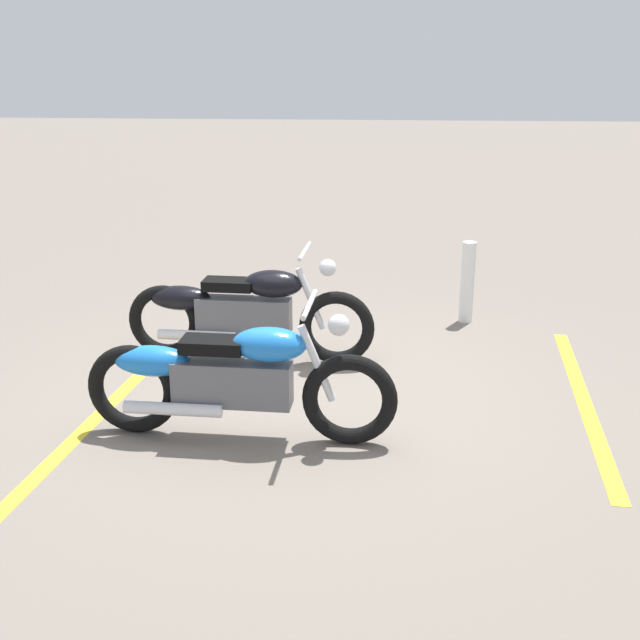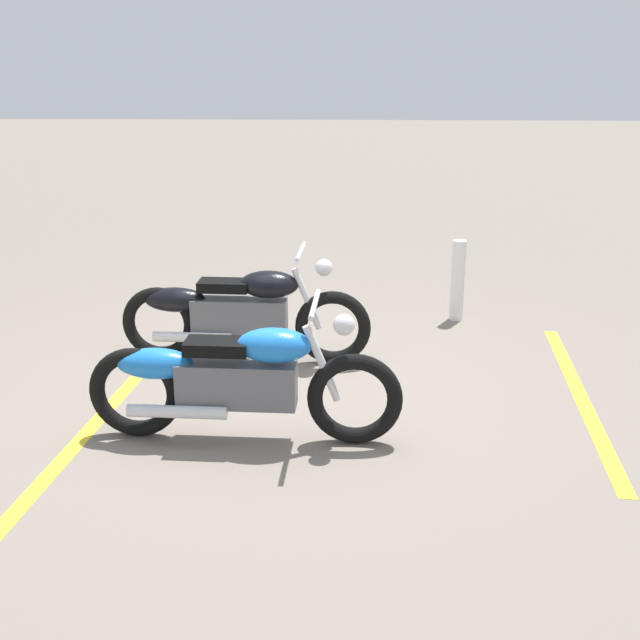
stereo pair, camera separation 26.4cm
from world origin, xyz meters
TOP-DOWN VIEW (x-y plane):
  - ground_plane at (0.00, 0.00)m, footprint 60.00×60.00m
  - motorcycle_bright_foreground at (-0.20, -0.77)m, footprint 2.23×0.62m
  - motorcycle_dark_foreground at (-0.39, 0.77)m, footprint 2.23×0.62m
  - bollard_post at (1.70, 2.05)m, footprint 0.14×0.14m
  - parking_stripe_near at (-1.31, -0.72)m, footprint 0.38×3.20m
  - parking_stripe_mid at (2.46, 0.10)m, footprint 0.38×3.20m

SIDE VIEW (x-z plane):
  - ground_plane at x=0.00m, z-range 0.00..0.00m
  - parking_stripe_near at x=-1.31m, z-range 0.00..0.01m
  - parking_stripe_mid at x=2.46m, z-range 0.00..0.01m
  - bollard_post at x=1.70m, z-range 0.00..0.84m
  - motorcycle_bright_foreground at x=-0.20m, z-range -0.06..0.98m
  - motorcycle_dark_foreground at x=-0.39m, z-range -0.06..0.98m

